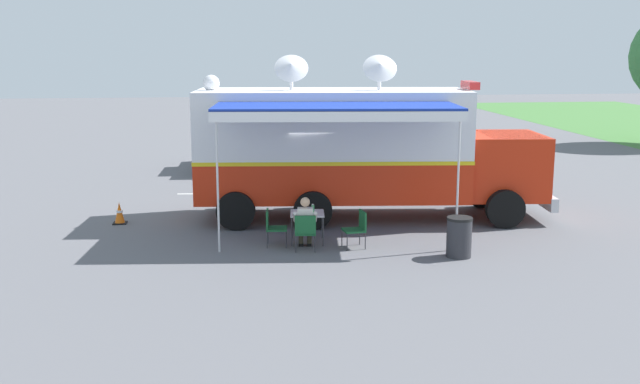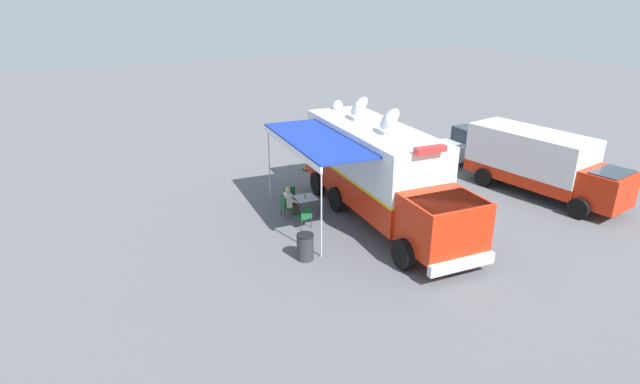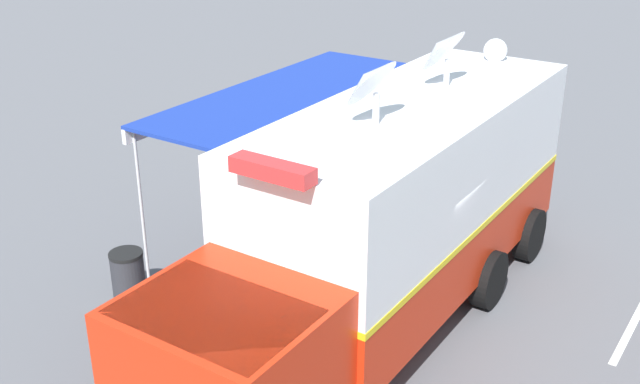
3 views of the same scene
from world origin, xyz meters
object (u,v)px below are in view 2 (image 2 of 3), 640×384
command_truck (381,171)px  water_bottle (305,196)px  folding_chair_spare_by_truck (305,216)px  traffic_cone (307,165)px  folding_table (305,199)px  trash_bin (305,247)px  car_behind_truck (478,143)px  seated_responder (290,201)px  support_truck (540,164)px  folding_chair_beside_table (291,196)px  folding_chair_at_table (286,205)px

command_truck → water_bottle: command_truck is taller
folding_chair_spare_by_truck → traffic_cone: bearing=-117.8°
folding_chair_spare_by_truck → folding_table: bearing=-118.2°
command_truck → folding_table: size_ratio=11.11×
command_truck → folding_table: 3.17m
command_truck → trash_bin: size_ratio=10.63×
folding_table → traffic_cone: (-2.51, -4.76, -0.39)m
water_bottle → car_behind_truck: size_ratio=0.05×
traffic_cone → car_behind_truck: car_behind_truck is taller
water_bottle → seated_responder: (0.54, -0.24, -0.18)m
folding_table → support_truck: size_ratio=0.12×
folding_table → car_behind_truck: size_ratio=0.20×
folding_table → trash_bin: 3.64m
water_bottle → traffic_cone: bearing=-117.8°
water_bottle → folding_chair_spare_by_truck: size_ratio=0.26×
traffic_cone → folding_table: bearing=62.2°
support_truck → car_behind_truck: 5.06m
car_behind_truck → folding_chair_beside_table: bearing=5.8°
command_truck → traffic_cone: size_ratio=16.68×
folding_chair_beside_table → car_behind_truck: bearing=-174.2°
traffic_cone → car_behind_truck: 9.10m
command_truck → trash_bin: 4.58m
folding_table → trash_bin: (1.66, 3.24, -0.22)m
folding_chair_spare_by_truck → traffic_cone: folding_chair_spare_by_truck is taller
folding_chair_spare_by_truck → support_truck: support_truck is taller
folding_chair_at_table → support_truck: bearing=164.3°
traffic_cone → support_truck: 10.66m
traffic_cone → support_truck: support_truck is taller
folding_chair_at_table → seated_responder: 0.23m
folding_chair_at_table → seated_responder: size_ratio=0.70×
folding_chair_spare_by_truck → car_behind_truck: (-11.76, -3.13, 0.37)m
folding_chair_spare_by_truck → traffic_cone: 6.66m
seated_responder → support_truck: bearing=164.2°
folding_chair_spare_by_truck → car_behind_truck: car_behind_truck is taller
folding_table → water_bottle: bearing=59.4°
seated_responder → car_behind_truck: bearing=-170.9°
folding_chair_spare_by_truck → support_truck: 10.66m
car_behind_truck → seated_responder: bearing=9.1°
folding_chair_at_table → seated_responder: bearing=174.7°
seated_responder → support_truck: 10.93m
command_truck → traffic_cone: 6.65m
folding_table → folding_chair_beside_table: size_ratio=1.00×
folding_chair_spare_by_truck → trash_bin: 2.36m
folding_table → traffic_cone: folding_table is taller
traffic_cone → car_behind_truck: (-8.65, 2.75, 0.60)m
folding_chair_spare_by_truck → car_behind_truck: bearing=-165.1°
command_truck → folding_chair_at_table: command_truck is taller
folding_table → car_behind_truck: bearing=-169.8°
folding_chair_beside_table → folding_chair_at_table: bearing=52.0°
folding_table → seated_responder: seated_responder is taller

